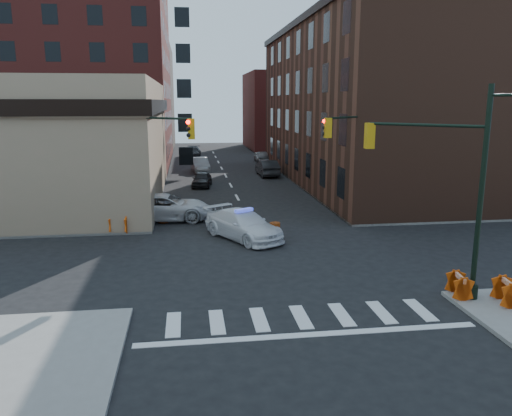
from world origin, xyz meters
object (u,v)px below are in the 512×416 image
object	(u,v)px
parked_car_wfar	(200,165)
pedestrian_a	(90,218)
barricade_nw_a	(119,224)
barrel_bank	(163,214)
barricade_se_a	(459,286)
pedestrian_b	(121,206)
police_car	(243,225)
barrel_road	(275,231)
parked_car_wnear	(202,179)
pickup	(166,207)
parked_car_enear	(267,168)

from	to	relation	value
parked_car_wfar	pedestrian_a	xyz separation A→B (m)	(-7.05, -25.26, 0.15)
parked_car_wfar	barricade_nw_a	size ratio (longest dim) A/B	3.94
barrel_bank	barricade_se_a	world-z (taller)	barrel_bank
parked_car_wfar	barricade_se_a	bearing A→B (deg)	-81.37
pedestrian_b	barricade_se_a	xyz separation A→B (m)	(14.56, -15.01, -0.44)
barrel_bank	police_car	bearing A→B (deg)	-43.87
barrel_road	barrel_bank	world-z (taller)	barrel_bank
parked_car_wnear	police_car	bearing A→B (deg)	-76.60
pickup	pedestrian_b	distance (m)	2.82
pickup	parked_car_enear	world-z (taller)	pickup
pickup	barricade_nw_a	xyz separation A→B (m)	(-2.52, -3.26, -0.25)
pedestrian_a	barrel_bank	bearing A→B (deg)	41.15
parked_car_wnear	barrel_road	distance (m)	18.77
pickup	pedestrian_a	bearing A→B (deg)	128.03
parked_car_wnear	pedestrian_a	bearing A→B (deg)	-106.03
parked_car_enear	barricade_nw_a	distance (m)	24.83
parked_car_wfar	pedestrian_b	world-z (taller)	pedestrian_b
barrel_bank	parked_car_wfar	bearing A→B (deg)	82.57
pickup	pedestrian_a	xyz separation A→B (m)	(-4.20, -2.96, 0.08)
pickup	pedestrian_b	bearing A→B (deg)	93.36
barricade_nw_a	barrel_bank	bearing A→B (deg)	57.07
parked_car_wnear	parked_car_wfar	bearing A→B (deg)	97.05
police_car	barricade_nw_a	size ratio (longest dim) A/B	4.52
barrel_bank	barricade_nw_a	bearing A→B (deg)	-132.64
parked_car_wfar	pedestrian_b	size ratio (longest dim) A/B	2.71
barrel_road	barricade_se_a	size ratio (longest dim) A/B	0.87
pedestrian_a	barricade_se_a	bearing A→B (deg)	-25.27
police_car	pedestrian_a	bearing A→B (deg)	135.28
pickup	pedestrian_a	distance (m)	5.14
barrel_road	barricade_se_a	bearing A→B (deg)	-59.00
pickup	police_car	bearing A→B (deg)	-136.05
pedestrian_a	barrel_bank	world-z (taller)	pedestrian_a
pickup	barrel_road	distance (m)	8.42
parked_car_wfar	pedestrian_a	world-z (taller)	pedestrian_a
barricade_se_a	parked_car_wfar	bearing A→B (deg)	23.66
parked_car_wfar	pickup	bearing A→B (deg)	-102.05
parked_car_wfar	pedestrian_b	xyz separation A→B (m)	(-5.66, -22.33, 0.24)
pedestrian_b	barrel_bank	size ratio (longest dim) A/B	1.56
parked_car_wnear	parked_car_wfar	world-z (taller)	parked_car_wfar
police_car	barrel_road	xyz separation A→B (m)	(1.69, -0.60, -0.28)
barricade_nw_a	barrel_road	bearing A→B (deg)	-6.20
pickup	parked_car_enear	distance (m)	20.77
police_car	barricade_se_a	distance (m)	12.28
parked_car_enear	barricade_se_a	bearing A→B (deg)	91.49
parked_car_wfar	barricade_se_a	xyz separation A→B (m)	(8.90, -37.33, -0.20)
parked_car_wfar	barrel_bank	distance (m)	23.18
parked_car_enear	barricade_nw_a	size ratio (longest dim) A/B	4.16
police_car	barricade_se_a	world-z (taller)	police_car
parked_car_wnear	barrel_road	size ratio (longest dim) A/B	3.88
parked_car_wfar	barrel_bank	bearing A→B (deg)	-102.21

